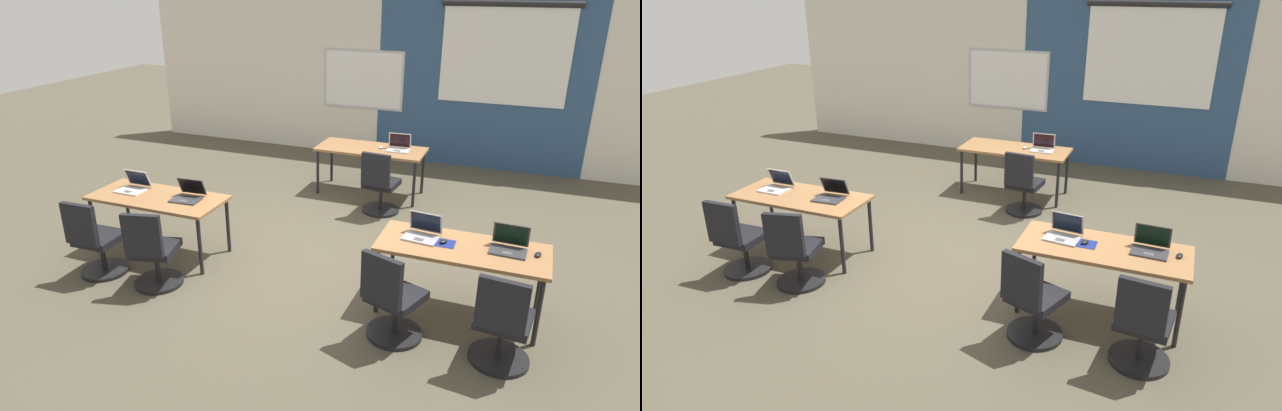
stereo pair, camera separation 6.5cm
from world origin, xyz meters
TOP-DOWN VIEW (x-y plane):
  - ground_plane at (0.00, 0.00)m, footprint 24.00×24.00m
  - back_wall_assembly at (0.04, 4.19)m, footprint 10.00×0.27m
  - desk_near_left at (-1.75, -0.60)m, footprint 1.60×0.70m
  - desk_near_right at (1.75, -0.60)m, footprint 1.60×0.70m
  - desk_far_center at (0.00, 2.20)m, footprint 1.60×0.70m
  - laptop_near_left_end at (-2.14, -0.54)m, footprint 0.33×0.31m
  - chair_near_left_end at (-2.06, -1.33)m, footprint 0.52×0.55m
  - laptop_near_left_inner at (-1.37, -0.54)m, footprint 0.35×0.34m
  - chair_near_left_inner at (-1.31, -1.32)m, footprint 0.54×0.59m
  - laptop_near_right_end at (2.16, -0.52)m, footprint 0.34×0.29m
  - mouse_near_right_end at (2.42, -0.54)m, footprint 0.08×0.11m
  - chair_near_right_end at (2.21, -1.30)m, footprint 0.52×0.56m
  - laptop_near_right_inner at (1.35, -0.54)m, footprint 0.36×0.32m
  - mousepad_near_right_inner at (1.57, -0.60)m, footprint 0.22×0.19m
  - mouse_near_right_inner at (1.57, -0.60)m, footprint 0.09×0.11m
  - chair_near_right_inner at (1.26, -1.28)m, footprint 0.56×0.61m
  - laptop_far_right at (0.40, 2.25)m, footprint 0.35×0.29m
  - mouse_far_right at (0.14, 2.24)m, footprint 0.07×0.11m
  - chair_far_right at (0.34, 1.51)m, footprint 0.52×0.56m

SIDE VIEW (x-z plane):
  - ground_plane at x=0.00m, z-range 0.00..0.00m
  - chair_near_left_end at x=-2.06m, z-range -0.08..0.84m
  - chair_near_left_inner at x=-1.31m, z-range -0.08..0.84m
  - chair_near_right_end at x=2.21m, z-range -0.08..0.84m
  - chair_near_right_inner at x=1.26m, z-range -0.08..0.84m
  - chair_far_right at x=0.34m, z-range -0.08..0.84m
  - desk_near_left at x=-1.75m, z-range 0.30..1.02m
  - desk_near_right at x=1.75m, z-range 0.30..1.02m
  - desk_far_center at x=0.00m, z-range 0.30..1.02m
  - mousepad_near_right_inner at x=1.57m, z-range 0.72..0.72m
  - mouse_near_right_end at x=2.42m, z-range 0.72..0.75m
  - mouse_far_right at x=0.14m, z-range 0.72..0.75m
  - mouse_near_right_inner at x=1.57m, z-range 0.72..0.76m
  - laptop_near_left_inner at x=-1.37m, z-range 0.66..0.88m
  - laptop_near_left_end at x=-2.14m, z-range 0.66..0.88m
  - laptop_near_right_inner at x=1.35m, z-range 0.65..0.89m
  - laptop_near_right_end at x=2.16m, z-range 0.65..0.89m
  - laptop_far_right at x=0.40m, z-range 0.65..0.89m
  - back_wall_assembly at x=0.04m, z-range 0.01..2.81m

